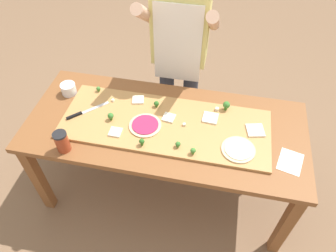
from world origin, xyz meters
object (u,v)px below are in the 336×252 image
object	(u,v)px
pizza_slice_far_right	(255,130)
cheese_crumble_c	(113,100)
sauce_jar	(62,142)
pizza_slice_center	(138,100)
pizza_slice_far_left	(169,118)
recipe_note	(290,162)
pizza_whole_cheese_artichoke	(238,149)
broccoli_floret_front_left	(193,151)
chefs_knife	(82,113)
prep_table	(165,134)
broccoli_floret_back_left	(111,116)
cheese_crumble_b	(217,109)
pizza_slice_near_left	(115,132)
cook_center	(180,49)
cheese_crumble_a	(184,125)
broccoli_floret_front_mid	(178,144)
broccoli_floret_center_right	(226,105)
broccoli_floret_back_right	(142,142)
broccoli_floret_front_right	(156,104)
flour_cup	(69,89)
broccoli_floret_center_left	(98,89)
pizza_whole_beet_magenta	(145,125)
pizza_slice_near_right	(210,118)

from	to	relation	value
pizza_slice_far_right	cheese_crumble_c	world-z (taller)	cheese_crumble_c
sauce_jar	pizza_slice_center	bearing A→B (deg)	55.97
pizza_slice_far_left	recipe_note	distance (m)	0.82
pizza_whole_cheese_artichoke	broccoli_floret_front_left	size ratio (longest dim) A/B	4.42
chefs_knife	recipe_note	bearing A→B (deg)	-4.80
prep_table	broccoli_floret_front_left	world-z (taller)	broccoli_floret_front_left
prep_table	sauce_jar	bearing A→B (deg)	-150.05
broccoli_floret_back_left	cheese_crumble_b	size ratio (longest dim) A/B	2.58
pizza_whole_cheese_artichoke	cheese_crumble_c	xyz separation A→B (m)	(-0.90, 0.27, 0.00)
broccoli_floret_back_left	cheese_crumble_c	distance (m)	0.18
pizza_slice_near_left	cook_center	size ratio (longest dim) A/B	0.05
broccoli_floret_front_left	cook_center	size ratio (longest dim) A/B	0.03
pizza_slice_center	broccoli_floret_back_left	world-z (taller)	broccoli_floret_back_left
cheese_crumble_a	sauce_jar	distance (m)	0.78
broccoli_floret_front_mid	broccoli_floret_center_right	xyz separation A→B (m)	(0.27, 0.39, 0.02)
prep_table	recipe_note	size ratio (longest dim) A/B	10.65
prep_table	cook_center	bearing A→B (deg)	91.19
pizza_slice_far_right	recipe_note	distance (m)	0.29
pizza_slice_far_left	pizza_slice_center	distance (m)	0.28
broccoli_floret_back_right	pizza_whole_cheese_artichoke	bearing A→B (deg)	7.60
pizza_whole_cheese_artichoke	broccoli_floret_front_mid	bearing A→B (deg)	-172.50
broccoli_floret_front_right	flour_cup	world-z (taller)	flour_cup
broccoli_floret_center_left	flour_cup	world-z (taller)	flour_cup
pizza_slice_near_left	broccoli_floret_center_left	size ratio (longest dim) A/B	1.90
sauce_jar	recipe_note	distance (m)	1.40
pizza_slice_near_left	broccoli_floret_back_right	xyz separation A→B (m)	(0.19, -0.06, 0.03)
broccoli_floret_center_right	flour_cup	xyz separation A→B (m)	(-1.14, -0.04, -0.02)
cheese_crumble_b	broccoli_floret_back_right	bearing A→B (deg)	-136.76
cheese_crumble_b	cheese_crumble_c	bearing A→B (deg)	-175.57
broccoli_floret_back_left	cheese_crumble_c	xyz separation A→B (m)	(-0.04, 0.17, -0.03)
cheese_crumble_a	cheese_crumble_b	world-z (taller)	cheese_crumble_b
cheese_crumble_c	cook_center	world-z (taller)	cook_center
pizza_slice_far_left	pizza_slice_near_left	world-z (taller)	same
pizza_slice_center	broccoli_floret_center_left	size ratio (longest dim) A/B	1.96
flour_cup	sauce_jar	size ratio (longest dim) A/B	0.75
broccoli_floret_center_left	pizza_whole_beet_magenta	bearing A→B (deg)	-32.42
prep_table	flour_cup	distance (m)	0.79
sauce_jar	recipe_note	size ratio (longest dim) A/B	0.82
broccoli_floret_center_left	prep_table	bearing A→B (deg)	-21.20
pizza_slice_center	flour_cup	distance (m)	0.52
broccoli_floret_center_left	cook_center	world-z (taller)	cook_center
pizza_whole_cheese_artichoke	pizza_slice_near_right	bearing A→B (deg)	130.37
chefs_knife	broccoli_floret_front_right	distance (m)	0.51
broccoli_floret_center_left	flour_cup	bearing A→B (deg)	-168.54
recipe_note	broccoli_floret_back_left	bearing A→B (deg)	175.01
pizza_whole_beet_magenta	broccoli_floret_center_right	size ratio (longest dim) A/B	3.16
pizza_slice_far_right	cook_center	xyz separation A→B (m)	(-0.60, 0.54, 0.19)
broccoli_floret_center_right	cook_center	size ratio (longest dim) A/B	0.04
cheese_crumble_a	broccoli_floret_front_mid	bearing A→B (deg)	-92.68
prep_table	broccoli_floret_center_left	xyz separation A→B (m)	(-0.54, 0.21, 0.14)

